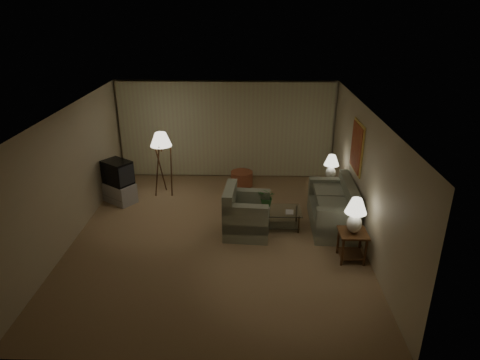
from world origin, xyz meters
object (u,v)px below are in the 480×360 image
object	(u,v)px
sofa	(332,209)
side_table_far	(329,187)
table_lamp_far	(331,165)
table_lamp_near	(355,213)
floor_lamp	(162,163)
armchair	(247,216)
ottoman	(242,179)
side_table_near	(352,241)
crt_tv	(118,172)
tv_cabinet	(120,192)
vase	(267,207)
coffee_table	(274,216)

from	to	relation	value
sofa	side_table_far	world-z (taller)	sofa
side_table_far	table_lamp_far	bearing A→B (deg)	45.00
table_lamp_near	floor_lamp	world-z (taller)	floor_lamp
armchair	ottoman	bearing A→B (deg)	8.03
side_table_near	table_lamp_far	bearing A→B (deg)	90.00
floor_lamp	side_table_near	bearing A→B (deg)	-35.07
side_table_far	ottoman	distance (m)	2.40
crt_tv	side_table_far	bearing A→B (deg)	37.22
sofa	side_table_near	size ratio (longest dim) A/B	3.08
table_lamp_far	floor_lamp	bearing A→B (deg)	175.36
tv_cabinet	armchair	bearing A→B (deg)	10.65
side_table_near	vase	bearing A→B (deg)	141.82
side_table_far	ottoman	world-z (taller)	side_table_far
side_table_far	coffee_table	distance (m)	1.98
side_table_far	coffee_table	size ratio (longest dim) A/B	0.50
ottoman	side_table_far	bearing A→B (deg)	-23.54
coffee_table	table_lamp_far	bearing A→B (deg)	43.16
side_table_far	table_lamp_far	distance (m)	0.58
side_table_near	vase	world-z (taller)	side_table_near
crt_tv	floor_lamp	world-z (taller)	floor_lamp
armchair	ottoman	xyz separation A→B (m)	(-0.17, 2.58, -0.22)
sofa	table_lamp_far	distance (m)	1.38
ottoman	table_lamp_far	bearing A→B (deg)	-23.54
sofa	armchair	bearing A→B (deg)	-76.94
floor_lamp	crt_tv	bearing A→B (deg)	-154.16
armchair	side_table_far	distance (m)	2.60
crt_tv	floor_lamp	size ratio (longest dim) A/B	0.50
armchair	vase	bearing A→B (deg)	-53.50
sofa	tv_cabinet	size ratio (longest dim) A/B	2.04
armchair	table_lamp_far	world-z (taller)	table_lamp_far
table_lamp_far	tv_cabinet	world-z (taller)	table_lamp_far
armchair	ottoman	world-z (taller)	armchair
sofa	coffee_table	size ratio (longest dim) A/B	1.54
coffee_table	ottoman	bearing A→B (deg)	108.08
sofa	floor_lamp	xyz separation A→B (m)	(-4.04, 1.59, 0.47)
tv_cabinet	vase	xyz separation A→B (m)	(3.61, -1.20, 0.24)
armchair	table_lamp_near	world-z (taller)	table_lamp_near
coffee_table	sofa	bearing A→B (deg)	4.43
armchair	crt_tv	xyz separation A→B (m)	(-3.17, 1.47, 0.37)
side_table_near	vase	xyz separation A→B (m)	(-1.59, 1.25, 0.08)
sofa	side_table_far	size ratio (longest dim) A/B	3.08
sofa	table_lamp_near	distance (m)	1.49
armchair	tv_cabinet	world-z (taller)	armchair
coffee_table	floor_lamp	size ratio (longest dim) A/B	0.73
tv_cabinet	side_table_near	bearing A→B (deg)	10.34
coffee_table	floor_lamp	xyz separation A→B (m)	(-2.75, 1.69, 0.59)
side_table_far	tv_cabinet	xyz separation A→B (m)	(-5.20, -0.15, -0.14)
sofa	coffee_table	distance (m)	1.30
armchair	table_lamp_near	distance (m)	2.33
table_lamp_near	armchair	bearing A→B (deg)	154.28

